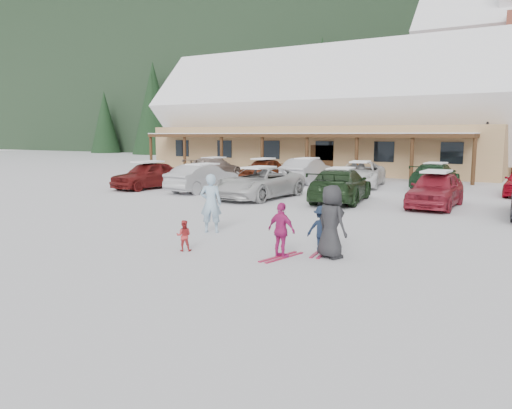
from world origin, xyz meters
The scene contains 23 objects.
ground centered at (0.00, 0.00, 0.00)m, with size 160.00×160.00×0.00m, color silver.
forested_hillside centered at (0.00, 85.00, 19.00)m, with size 300.00×70.00×38.00m, color black.
day_lodge centered at (-9.00, 27.96, 3.94)m, with size 29.12×12.50×10.38m.
lamp_post centered at (3.79, 24.96, 3.47)m, with size 0.50×0.25×6.13m.
conifer_0 centered at (-26.00, 30.00, 5.69)m, with size 4.40×4.40×10.20m.
conifer_2 centered at (-30.00, 42.00, 6.83)m, with size 5.28×5.28×12.24m.
adult_skier centered at (-1.38, 1.14, 0.90)m, with size 0.66×0.43×1.80m, color #9CBFD8.
toddler_red centered at (-0.55, -1.23, 0.40)m, with size 0.39×0.30×0.80m, color #C03033.
child_navy centered at (2.58, 0.40, 0.60)m, with size 0.77×0.45×1.20m, color #142138.
skis_child_navy centered at (2.58, 0.40, 0.01)m, with size 0.20×1.40×0.03m, color #9F163B.
child_magenta centered at (1.95, -0.59, 0.68)m, with size 0.80×0.33×1.36m, color #B72271.
skis_child_magenta centered at (1.95, -0.59, 0.01)m, with size 0.20×1.40×0.03m, color #9F163B.
bystander_dark centered at (2.99, 0.01, 0.89)m, with size 0.87×0.57×1.78m, color #262629.
parked_car_0 centered at (-11.68, 9.60, 0.75)m, with size 1.77×4.40×1.50m, color maroon.
parked_car_1 centered at (-8.11, 9.85, 0.73)m, with size 1.54×4.41×1.45m, color #AEAFB3.
parked_car_2 centered at (-4.26, 9.04, 0.73)m, with size 2.43×5.26×1.46m, color silver.
parked_car_3 centered at (-0.49, 9.76, 0.75)m, with size 2.09×5.15×1.49m, color #1D331A.
parked_car_4 centered at (3.49, 10.16, 0.75)m, with size 1.76×4.38×1.49m, color #A12436.
parked_car_7 centered at (-12.43, 16.97, 0.71)m, with size 1.98×4.87×1.41m, color gray.
parked_car_8 centered at (-8.79, 17.42, 0.71)m, with size 1.67×4.14×1.41m, color maroon.
parked_car_9 centered at (-5.38, 16.89, 0.77)m, with size 1.62×4.65×1.53m, color #B5B5BA.
parked_car_10 centered at (-1.88, 16.49, 0.72)m, with size 2.40×5.19×1.44m, color white.
parked_car_11 centered at (2.06, 17.55, 0.71)m, with size 1.99×4.90×1.42m, color #1B3C22.
Camera 1 is at (7.42, -11.13, 2.98)m, focal length 35.00 mm.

